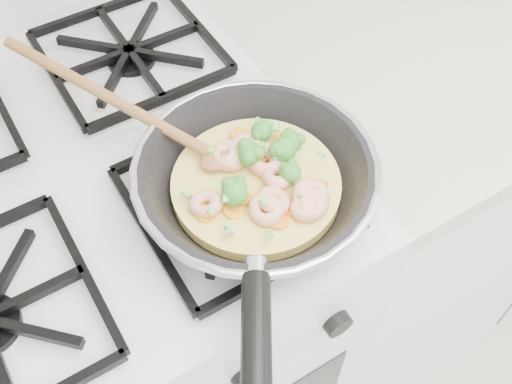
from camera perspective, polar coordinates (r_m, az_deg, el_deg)
stove at (r=1.16m, az=-11.68°, el=-11.80°), size 0.60×0.60×0.92m
counter_right at (r=1.45m, az=18.25°, el=3.65°), size 1.00×0.60×0.90m
skillet at (r=0.68m, az=-0.05°, el=0.96°), size 0.32×0.59×0.09m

